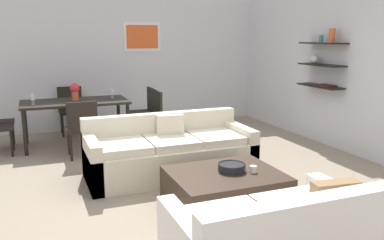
% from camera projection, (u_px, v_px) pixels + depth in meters
% --- Properties ---
extents(ground_plane, '(18.00, 18.00, 0.00)m').
position_uv_depth(ground_plane, '(175.00, 183.00, 5.07)').
color(ground_plane, gray).
extents(back_wall_unit, '(8.40, 0.09, 2.70)m').
position_uv_depth(back_wall_unit, '(130.00, 59.00, 8.11)').
color(back_wall_unit, silver).
rests_on(back_wall_unit, ground).
extents(right_wall_shelf_unit, '(0.34, 8.20, 2.70)m').
position_uv_depth(right_wall_shelf_unit, '(340.00, 66.00, 6.44)').
color(right_wall_shelf_unit, silver).
rests_on(right_wall_shelf_unit, ground).
extents(sofa_beige, '(2.17, 0.90, 0.78)m').
position_uv_depth(sofa_beige, '(170.00, 153.00, 5.33)').
color(sofa_beige, beige).
rests_on(sofa_beige, ground).
extents(coffee_table, '(1.17, 0.97, 0.38)m').
position_uv_depth(coffee_table, '(225.00, 189.00, 4.36)').
color(coffee_table, '#38281E').
rests_on(coffee_table, ground).
extents(decorative_bowl, '(0.30, 0.30, 0.09)m').
position_uv_depth(decorative_bowl, '(232.00, 167.00, 4.36)').
color(decorative_bowl, black).
rests_on(decorative_bowl, coffee_table).
extents(candle_jar, '(0.08, 0.08, 0.07)m').
position_uv_depth(candle_jar, '(253.00, 169.00, 4.31)').
color(candle_jar, silver).
rests_on(candle_jar, coffee_table).
extents(dining_table, '(1.72, 0.90, 0.75)m').
position_uv_depth(dining_table, '(75.00, 105.00, 6.75)').
color(dining_table, black).
rests_on(dining_table, ground).
extents(dining_chair_right_near, '(0.44, 0.44, 0.88)m').
position_uv_depth(dining_chair_right_near, '(152.00, 112.00, 7.06)').
color(dining_chair_right_near, black).
rests_on(dining_chair_right_near, ground).
extents(dining_chair_head, '(0.44, 0.44, 0.88)m').
position_uv_depth(dining_chair_head, '(71.00, 107.00, 7.56)').
color(dining_chair_head, black).
rests_on(dining_chair_head, ground).
extents(dining_chair_foot, '(0.44, 0.44, 0.88)m').
position_uv_depth(dining_chair_foot, '(82.00, 126.00, 6.00)').
color(dining_chair_foot, black).
rests_on(dining_chair_foot, ground).
extents(dining_chair_right_far, '(0.44, 0.44, 0.88)m').
position_uv_depth(dining_chair_right_far, '(145.00, 108.00, 7.43)').
color(dining_chair_right_far, black).
rests_on(dining_chair_right_far, ground).
extents(wine_glass_left_far, '(0.07, 0.07, 0.17)m').
position_uv_depth(wine_glass_left_far, '(32.00, 95.00, 6.58)').
color(wine_glass_left_far, silver).
rests_on(wine_glass_left_far, dining_table).
extents(wine_glass_left_near, '(0.07, 0.07, 0.15)m').
position_uv_depth(wine_glass_left_near, '(33.00, 98.00, 6.38)').
color(wine_glass_left_near, silver).
rests_on(wine_glass_left_near, dining_table).
extents(wine_glass_right_far, '(0.07, 0.07, 0.15)m').
position_uv_depth(wine_glass_right_far, '(112.00, 92.00, 7.05)').
color(wine_glass_right_far, silver).
rests_on(wine_glass_right_far, dining_table).
extents(centerpiece_vase, '(0.16, 0.16, 0.29)m').
position_uv_depth(centerpiece_vase, '(75.00, 90.00, 6.76)').
color(centerpiece_vase, '#D85933').
rests_on(centerpiece_vase, dining_table).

